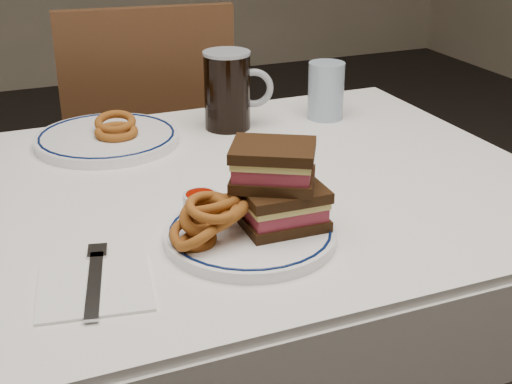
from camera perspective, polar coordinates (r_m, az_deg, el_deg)
name	(u,v)px	position (r m, az deg, el deg)	size (l,w,h in m)	color
dining_table	(188,245)	(1.26, -5.46, -4.28)	(1.27, 0.87, 0.75)	white
chair_far	(148,157)	(2.02, -8.63, 2.80)	(0.49, 0.49, 0.95)	#3F2714
main_plate	(250,234)	(1.04, -0.46, -3.37)	(0.25, 0.25, 0.02)	white
reuben_sandwich	(278,186)	(1.03, 1.77, 0.50)	(0.15, 0.14, 0.12)	black
onion_rings_main	(210,218)	(1.00, -3.73, -2.06)	(0.13, 0.11, 0.08)	#68300D
ketchup_ramekin	(201,202)	(1.09, -4.46, -0.81)	(0.05, 0.05, 0.03)	silver
beer_mug	(229,90)	(1.49, -2.19, 8.19)	(0.14, 0.10, 0.16)	black
water_glass	(326,91)	(1.56, 5.62, 8.07)	(0.08, 0.08, 0.12)	#9CB1C9
far_plate	(107,138)	(1.45, -11.82, 4.24)	(0.28, 0.28, 0.02)	white
onion_rings_far	(116,127)	(1.44, -11.15, 5.12)	(0.09, 0.11, 0.04)	#68300D
napkin_fork	(95,285)	(0.96, -12.78, -7.25)	(0.17, 0.19, 0.01)	white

